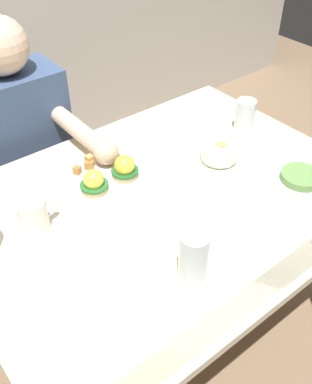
% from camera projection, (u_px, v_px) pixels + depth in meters
% --- Properties ---
extents(ground_plane, '(6.00, 6.00, 0.00)m').
position_uv_depth(ground_plane, '(164.00, 337.00, 1.77)').
color(ground_plane, '#7F664C').
extents(dining_table, '(1.20, 0.90, 0.74)m').
position_uv_depth(dining_table, '(166.00, 223.00, 1.37)').
color(dining_table, beige).
rests_on(dining_table, ground_plane).
extents(eggs_benedict_plate, '(0.27, 0.27, 0.09)m').
position_uv_depth(eggs_benedict_plate, '(109.00, 179.00, 1.33)').
color(eggs_benedict_plate, white).
rests_on(eggs_benedict_plate, dining_table).
extents(fruit_bowl, '(0.12, 0.12, 0.06)m').
position_uv_depth(fruit_bowl, '(219.00, 152.00, 1.43)').
color(fruit_bowl, white).
rests_on(fruit_bowl, dining_table).
extents(coffee_mug, '(0.11, 0.08, 0.09)m').
position_uv_depth(coffee_mug, '(33.00, 214.00, 1.17)').
color(coffee_mug, white).
rests_on(coffee_mug, dining_table).
extents(fork, '(0.15, 0.08, 0.00)m').
position_uv_depth(fork, '(200.00, 113.00, 1.68)').
color(fork, silver).
rests_on(fork, dining_table).
extents(water_glass_near, '(0.07, 0.07, 0.14)m').
position_uv_depth(water_glass_near, '(193.00, 259.00, 1.03)').
color(water_glass_near, silver).
rests_on(water_glass_near, dining_table).
extents(water_glass_far, '(0.07, 0.07, 0.12)m').
position_uv_depth(water_glass_far, '(245.00, 118.00, 1.55)').
color(water_glass_far, silver).
rests_on(water_glass_far, dining_table).
extents(side_plate, '(0.20, 0.20, 0.04)m').
position_uv_depth(side_plate, '(300.00, 180.00, 1.34)').
color(side_plate, white).
rests_on(side_plate, dining_table).
extents(diner_person, '(0.34, 0.54, 1.14)m').
position_uv_depth(diner_person, '(27.00, 152.00, 1.64)').
color(diner_person, '#33333D').
rests_on(diner_person, ground_plane).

